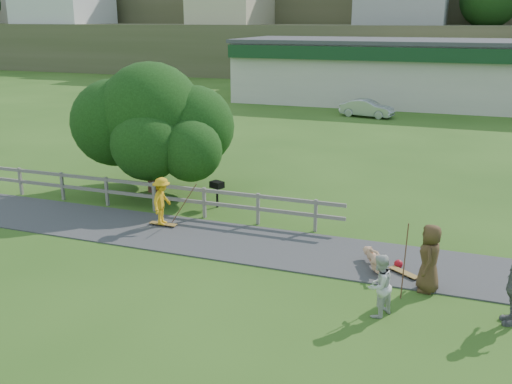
% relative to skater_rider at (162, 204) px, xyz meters
% --- Properties ---
extents(ground, '(260.00, 260.00, 0.00)m').
position_rel_skater_rider_xyz_m(ground, '(2.93, -1.99, -0.81)').
color(ground, '#2C5518').
rests_on(ground, ground).
extents(path, '(34.00, 3.00, 0.04)m').
position_rel_skater_rider_xyz_m(path, '(2.93, -0.49, -0.79)').
color(path, '#3D3D40').
rests_on(path, ground).
extents(fence, '(15.05, 0.10, 1.10)m').
position_rel_skater_rider_xyz_m(fence, '(-1.69, 1.31, -0.08)').
color(fence, '#615D55').
rests_on(fence, ground).
extents(strip_mall, '(32.50, 10.75, 5.10)m').
position_rel_skater_rider_xyz_m(strip_mall, '(6.93, 32.95, 1.77)').
color(strip_mall, beige).
rests_on(strip_mall, ground).
extents(skater_rider, '(0.67, 1.08, 1.61)m').
position_rel_skater_rider_xyz_m(skater_rider, '(0.00, 0.00, 0.00)').
color(skater_rider, gold).
rests_on(skater_rider, ground).
extents(skater_fallen, '(1.61, 0.98, 0.58)m').
position_rel_skater_rider_xyz_m(skater_fallen, '(7.24, -1.05, -0.51)').
color(skater_fallen, tan).
rests_on(skater_fallen, ground).
extents(spectator_a, '(0.87, 0.93, 1.54)m').
position_rel_skater_rider_xyz_m(spectator_a, '(7.68, -3.58, -0.04)').
color(spectator_a, silver).
rests_on(spectator_a, ground).
extents(spectator_c, '(0.58, 0.89, 1.80)m').
position_rel_skater_rider_xyz_m(spectator_c, '(8.69, -1.85, 0.10)').
color(spectator_c, '#4F381F').
rests_on(spectator_c, ground).
extents(car_silver, '(3.92, 1.91, 1.24)m').
position_rel_skater_rider_xyz_m(car_silver, '(2.72, 24.70, -0.19)').
color(car_silver, '#AEB2B6').
rests_on(car_silver, ground).
extents(tree, '(6.54, 6.54, 4.31)m').
position_rel_skater_rider_xyz_m(tree, '(-2.30, 3.51, 1.35)').
color(tree, black).
rests_on(tree, ground).
extents(bbq, '(0.55, 0.49, 0.99)m').
position_rel_skater_rider_xyz_m(bbq, '(0.89, 2.52, -0.31)').
color(bbq, black).
rests_on(bbq, ground).
extents(longboard_rider, '(0.95, 0.24, 0.11)m').
position_rel_skater_rider_xyz_m(longboard_rider, '(0.00, 0.00, -0.75)').
color(longboard_rider, olive).
rests_on(longboard_rider, ground).
extents(longboard_fallen, '(0.88, 0.71, 0.10)m').
position_rel_skater_rider_xyz_m(longboard_fallen, '(8.04, -1.15, -0.75)').
color(longboard_fallen, olive).
rests_on(longboard_fallen, ground).
extents(helmet, '(0.25, 0.25, 0.25)m').
position_rel_skater_rider_xyz_m(helmet, '(7.84, -0.70, -0.68)').
color(helmet, '#B5101D').
rests_on(helmet, ground).
extents(pole_rider, '(0.03, 0.03, 1.80)m').
position_rel_skater_rider_xyz_m(pole_rider, '(0.60, 0.40, 0.10)').
color(pole_rider, brown).
rests_on(pole_rider, ground).
extents(pole_spec_left, '(0.03, 0.03, 2.01)m').
position_rel_skater_rider_xyz_m(pole_spec_left, '(8.14, -2.53, 0.20)').
color(pole_spec_left, brown).
rests_on(pole_spec_left, ground).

